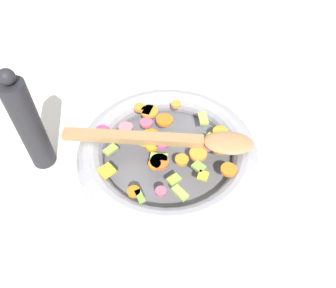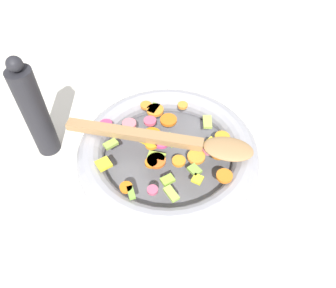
{
  "view_description": "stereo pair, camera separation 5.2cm",
  "coord_description": "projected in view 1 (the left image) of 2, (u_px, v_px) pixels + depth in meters",
  "views": [
    {
      "loc": [
        0.17,
        -0.36,
        0.51
      ],
      "look_at": [
        0.0,
        0.0,
        0.05
      ],
      "focal_mm": 35.0,
      "sensor_mm": 36.0,
      "label": 1
    },
    {
      "loc": [
        0.21,
        -0.33,
        0.51
      ],
      "look_at": [
        0.0,
        0.0,
        0.05
      ],
      "focal_mm": 35.0,
      "sensor_mm": 36.0,
      "label": 2
    }
  ],
  "objects": [
    {
      "name": "wooden_spoon",
      "position": [
        177.0,
        140.0,
        0.6
      ],
      "size": [
        0.34,
        0.16,
        0.01
      ],
      "color": "#A87F51",
      "rests_on": "chopped_vegetables"
    },
    {
      "name": "chopped_vegetables",
      "position": [
        167.0,
        143.0,
        0.61
      ],
      "size": [
        0.28,
        0.25,
        0.01
      ],
      "color": "orange",
      "rests_on": "skillet"
    },
    {
      "name": "pepper_mill",
      "position": [
        29.0,
        125.0,
        0.57
      ],
      "size": [
        0.04,
        0.04,
        0.22
      ],
      "color": "#232328",
      "rests_on": "ground_plane"
    },
    {
      "name": "ground_plane",
      "position": [
        168.0,
        160.0,
        0.65
      ],
      "size": [
        4.0,
        4.0,
        0.0
      ],
      "primitive_type": "plane",
      "color": "silver"
    },
    {
      "name": "skillet",
      "position": [
        168.0,
        153.0,
        0.63
      ],
      "size": [
        0.35,
        0.35,
        0.05
      ],
      "color": "slate",
      "rests_on": "ground_plane"
    }
  ]
}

